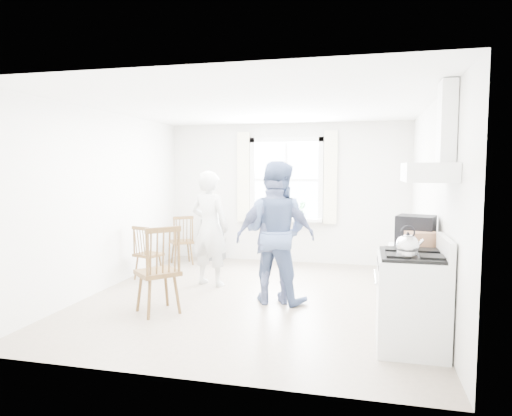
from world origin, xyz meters
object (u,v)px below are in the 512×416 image
Objects in this scene: windsor_chair_a at (183,235)px; person_mid at (275,232)px; person_right at (276,237)px; gas_stove at (412,300)px; stereo_stack at (416,231)px; person_left at (210,228)px; windsor_chair_c at (161,261)px; windsor_chair_b at (144,247)px; low_cabinet at (412,286)px.

person_mid is at bearing -41.20° from windsor_chair_a.
person_right is (0.02, -0.09, -0.06)m from person_mid.
gas_stove is 0.94m from stereo_stack.
windsor_chair_a is 1.57m from person_left.
person_mid is at bearing 36.24° from windsor_chair_c.
person_right is (1.24, 0.80, 0.21)m from windsor_chair_c.
windsor_chair_a is 2.77m from person_mid.
stereo_stack reaches higher than gas_stove.
windsor_chair_b is at bearing 154.11° from gas_stove.
person_right reaches higher than person_left.
windsor_chair_a is (-3.76, 2.37, 0.11)m from low_cabinet.
person_mid is at bearing -15.29° from windsor_chair_b.
gas_stove is 1.22× the size of windsor_chair_a.
person_left is at bearing 145.96° from gas_stove.
person_mid reaches higher than person_left.
low_cabinet is at bearing -16.58° from windsor_chair_b.
gas_stove is at bearing 126.37° from person_right.
windsor_chair_a is at bearing -37.11° from person_left.
windsor_chair_a is 2.84m from person_right.
windsor_chair_c is at bearing 101.11° from person_left.
windsor_chair_a reaches higher than windsor_chair_b.
gas_stove is at bearing -25.89° from windsor_chair_b.
person_right is at bearing 164.03° from person_left.
gas_stove is 2.87m from windsor_chair_c.
person_left reaches higher than stereo_stack.
stereo_stack is 0.54× the size of windsor_chair_b.
low_cabinet is at bearing 172.38° from person_mid.
person_right is at bearing 164.41° from low_cabinet.
stereo_stack is (0.02, 0.02, 0.63)m from low_cabinet.
person_left is 1.33m from person_right.
windsor_chair_c is at bearing 15.26° from person_right.
person_right is (1.14, -0.69, 0.01)m from person_left.
person_left is at bearing 86.13° from windsor_chair_c.
person_mid is 0.11m from person_right.
windsor_chair_a is (-3.69, 3.07, 0.07)m from gas_stove.
person_right is (2.25, -0.70, 0.34)m from windsor_chair_b.
person_mid is 1.07× the size of person_right.
gas_stove is 1.02× the size of windsor_chair_c.
person_left reaches higher than windsor_chair_b.
windsor_chair_c is (-2.84, 0.36, 0.18)m from gas_stove.
windsor_chair_a is 1.21m from windsor_chair_b.
person_left reaches higher than gas_stove.
stereo_stack is 0.25× the size of person_mid.
gas_stove is at bearing 152.82° from person_mid.
person_right reaches higher than windsor_chair_a.
gas_stove is at bearing 160.93° from person_left.
windsor_chair_c is 0.63× the size of person_right.
person_left is (-2.74, 1.85, 0.38)m from gas_stove.
stereo_stack is 0.27× the size of person_left.
person_right is at bearing 143.87° from gas_stove.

